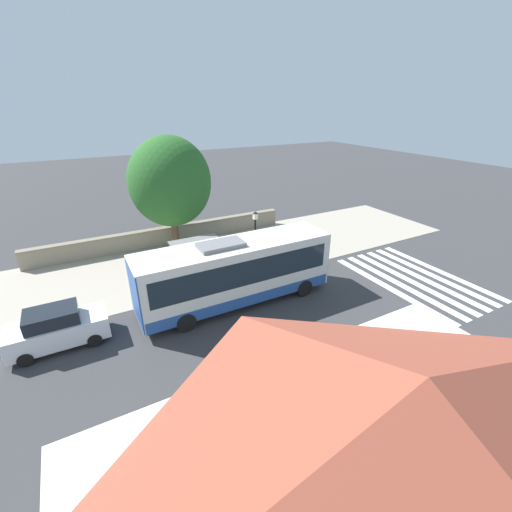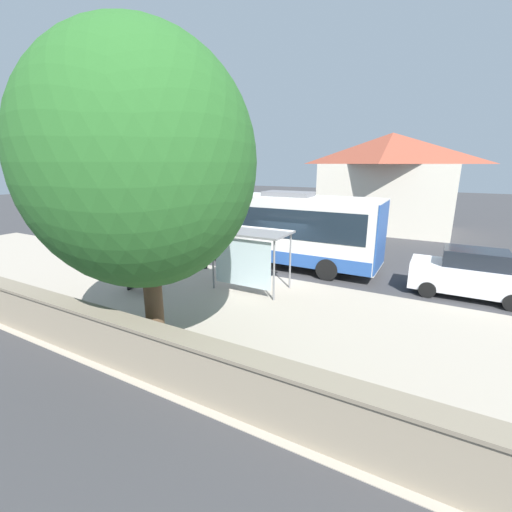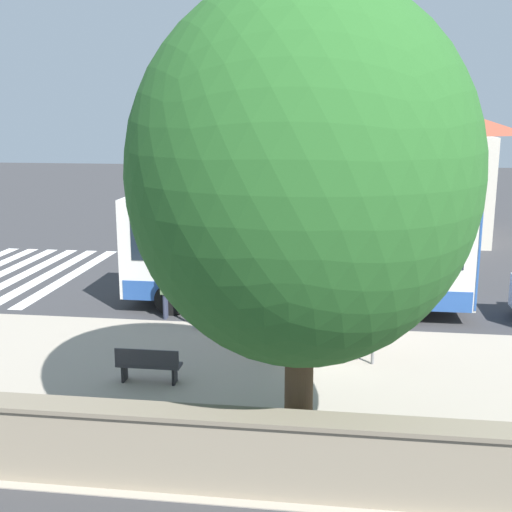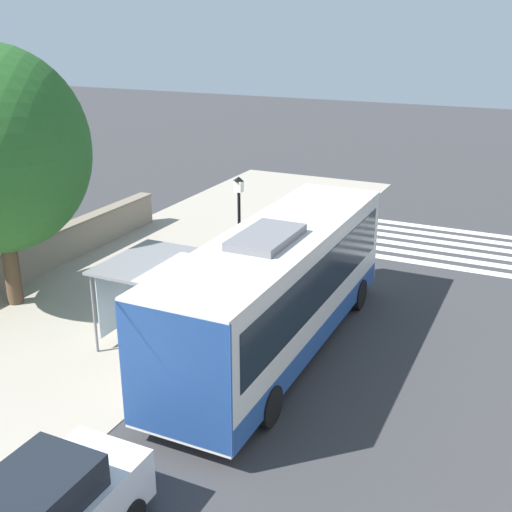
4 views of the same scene
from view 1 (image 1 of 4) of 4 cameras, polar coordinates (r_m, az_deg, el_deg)
The scene contains 11 objects.
ground_plane at distance 20.95m, azimuth -8.37°, elevation -5.82°, with size 120.00×120.00×0.00m, color #353538.
sidewalk_plaza at distance 24.76m, azimuth -12.09°, elevation -1.08°, with size 9.00×44.00×0.02m.
crosswalk_stripes at distance 24.33m, azimuth 24.99°, elevation -3.48°, with size 9.00×5.25×0.01m.
stone_wall at distance 28.12m, azimuth -14.69°, elevation 3.36°, with size 0.60×20.00×1.40m.
bus at distance 18.78m, azimuth -3.44°, elevation -2.54°, with size 2.78×10.81×3.80m.
bus_shelter at distance 21.83m, azimuth -10.00°, elevation 1.50°, with size 1.86×3.12×2.48m.
pedestrian at distance 22.19m, azimuth 3.85°, elevation -0.93°, with size 0.34×0.22×1.66m.
bench at distance 25.85m, azimuth -3.59°, elevation 1.70°, with size 0.40×1.51×0.88m.
street_lamp_near at distance 21.63m, azimuth -0.12°, elevation 3.01°, with size 0.28×0.28×4.31m.
shade_tree at distance 25.79m, azimuth -14.14°, elevation 11.87°, with size 5.86×5.86×8.38m.
parked_car_behind_bus at distance 18.51m, azimuth -30.21°, elevation -10.36°, with size 1.90×4.25×1.93m.
Camera 1 is at (17.13, -5.87, 10.52)m, focal length 24.00 mm.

